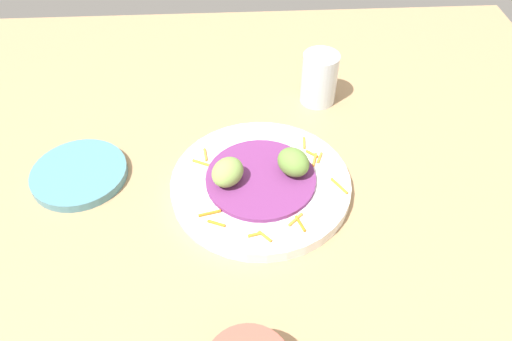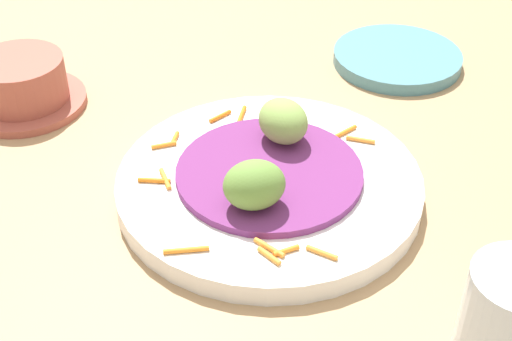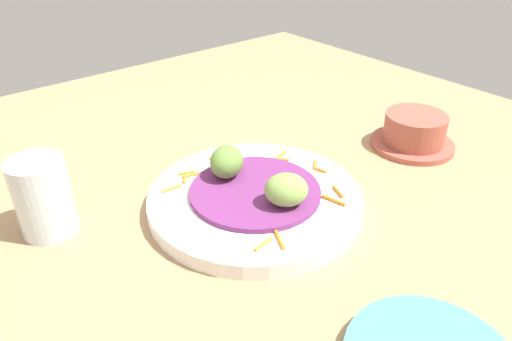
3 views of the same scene
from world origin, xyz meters
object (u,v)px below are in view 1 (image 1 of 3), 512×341
Objects in this scene: guac_scoop_left at (293,162)px; water_glass at (319,78)px; main_plate at (261,184)px; side_plate_small at (79,174)px; guac_scoop_center at (228,172)px.

water_glass is (-19.86, 6.60, 0.00)cm from guac_scoop_left.
main_plate is 5.26× the size of guac_scoop_left.
side_plate_small is 1.56× the size of water_glass.
guac_scoop_left is at bearing 84.13° from side_plate_small.
main_plate is at bearing 98.52° from guac_scoop_center.
main_plate reaches higher than side_plate_small.
guac_scoop_left is 0.35× the size of side_plate_small.
guac_scoop_left is at bearing -18.38° from water_glass.
guac_scoop_center reaches higher than main_plate.
guac_scoop_left is 0.55× the size of water_glass.
side_plate_small is at bearing -101.79° from guac_scoop_center.
water_glass reaches higher than guac_scoop_center.
water_glass reaches higher than side_plate_small.
main_plate is at bearing 81.66° from side_plate_small.
main_plate is 1.84× the size of side_plate_small.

